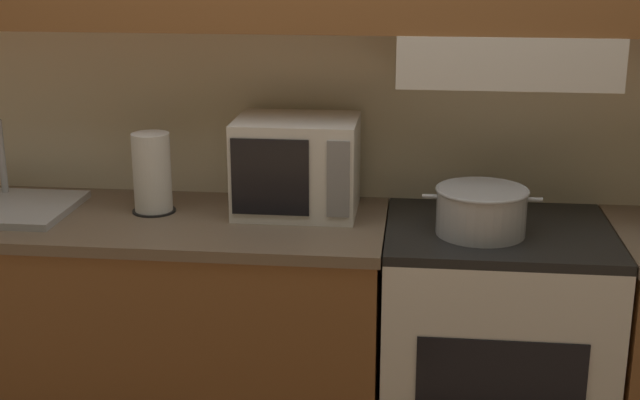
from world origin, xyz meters
TOP-DOWN VIEW (x-y plane):
  - wall_back at (0.02, -0.06)m, footprint 5.31×0.38m
  - lower_counter_main at (-0.62, -0.31)m, footprint 1.70×0.63m
  - stove_range at (0.60, -0.31)m, footprint 0.71×0.61m
  - cooking_pot at (0.53, -0.37)m, footprint 0.37×0.29m
  - microwave at (-0.07, -0.19)m, footprint 0.40×0.33m
  - paper_towel_roll at (-0.55, -0.25)m, footprint 0.15×0.15m

SIDE VIEW (x-z plane):
  - stove_range at x=0.60m, z-range 0.00..0.89m
  - lower_counter_main at x=-0.62m, z-range 0.00..0.89m
  - cooking_pot at x=0.53m, z-range 0.90..1.04m
  - paper_towel_roll at x=-0.55m, z-range 0.89..1.16m
  - microwave at x=-0.07m, z-range 0.89..1.21m
  - wall_back at x=0.02m, z-range 0.24..2.79m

